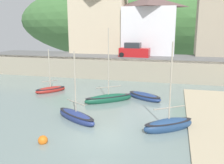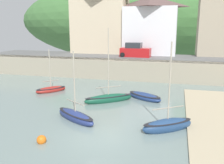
{
  "view_description": "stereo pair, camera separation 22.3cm",
  "coord_description": "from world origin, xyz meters",
  "px_view_note": "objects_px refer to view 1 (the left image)",
  "views": [
    {
      "loc": [
        3.95,
        -13.12,
        6.47
      ],
      "look_at": [
        -1.41,
        7.8,
        1.62
      ],
      "focal_mm": 39.65,
      "sensor_mm": 36.0,
      "label": 1
    },
    {
      "loc": [
        4.17,
        -13.06,
        6.47
      ],
      "look_at": [
        -1.41,
        7.8,
        1.62
      ],
      "focal_mm": 39.65,
      "sensor_mm": 36.0,
      "label": 2
    }
  ],
  "objects_px": {
    "sailboat_tall_mast": "(144,96)",
    "parked_car_near_slipway": "(134,51)",
    "waterfront_building_centre": "(150,25)",
    "dinghy_open_wooden": "(109,98)",
    "sailboat_far_left": "(51,89)",
    "mooring_buoy": "(43,140)",
    "sailboat_white_hull": "(168,125)",
    "sailboat_blue_trim": "(76,116)",
    "waterfront_building_left": "(99,18)",
    "waterfront_building_right": "(222,15)"
  },
  "relations": [
    {
      "from": "sailboat_blue_trim",
      "to": "dinghy_open_wooden",
      "type": "relative_size",
      "value": 0.77
    },
    {
      "from": "sailboat_far_left",
      "to": "sailboat_tall_mast",
      "type": "bearing_deg",
      "value": -50.9
    },
    {
      "from": "waterfront_building_left",
      "to": "waterfront_building_right",
      "type": "xyz_separation_m",
      "value": [
        18.0,
        0.0,
        0.24
      ]
    },
    {
      "from": "dinghy_open_wooden",
      "to": "sailboat_blue_trim",
      "type": "bearing_deg",
      "value": -139.4
    },
    {
      "from": "sailboat_tall_mast",
      "to": "sailboat_far_left",
      "type": "xyz_separation_m",
      "value": [
        -9.57,
        0.15,
        0.01
      ]
    },
    {
      "from": "waterfront_building_right",
      "to": "sailboat_far_left",
      "type": "bearing_deg",
      "value": -138.02
    },
    {
      "from": "parked_car_near_slipway",
      "to": "mooring_buoy",
      "type": "distance_m",
      "value": 22.49
    },
    {
      "from": "dinghy_open_wooden",
      "to": "waterfront_building_left",
      "type": "bearing_deg",
      "value": 72.6
    },
    {
      "from": "sailboat_far_left",
      "to": "sailboat_blue_trim",
      "type": "bearing_deg",
      "value": -100.23
    },
    {
      "from": "waterfront_building_right",
      "to": "sailboat_far_left",
      "type": "xyz_separation_m",
      "value": [
        -18.13,
        -16.32,
        -7.85
      ]
    },
    {
      "from": "sailboat_tall_mast",
      "to": "sailboat_blue_trim",
      "type": "bearing_deg",
      "value": -89.67
    },
    {
      "from": "sailboat_white_hull",
      "to": "mooring_buoy",
      "type": "relative_size",
      "value": 10.56
    },
    {
      "from": "sailboat_tall_mast",
      "to": "parked_car_near_slipway",
      "type": "height_order",
      "value": "parked_car_near_slipway"
    },
    {
      "from": "waterfront_building_right",
      "to": "dinghy_open_wooden",
      "type": "xyz_separation_m",
      "value": [
        -11.52,
        -18.14,
        -7.78
      ]
    },
    {
      "from": "waterfront_building_right",
      "to": "parked_car_near_slipway",
      "type": "bearing_deg",
      "value": -158.74
    },
    {
      "from": "waterfront_building_right",
      "to": "parked_car_near_slipway",
      "type": "xyz_separation_m",
      "value": [
        -11.57,
        -4.5,
        -4.89
      ]
    },
    {
      "from": "waterfront_building_left",
      "to": "waterfront_building_centre",
      "type": "xyz_separation_m",
      "value": [
        7.98,
        0.0,
        -1.15
      ]
    },
    {
      "from": "waterfront_building_centre",
      "to": "sailboat_far_left",
      "type": "distance_m",
      "value": 19.33
    },
    {
      "from": "sailboat_blue_trim",
      "to": "waterfront_building_right",
      "type": "bearing_deg",
      "value": 92.66
    },
    {
      "from": "waterfront_building_left",
      "to": "dinghy_open_wooden",
      "type": "distance_m",
      "value": 20.68
    },
    {
      "from": "waterfront_building_right",
      "to": "sailboat_blue_trim",
      "type": "height_order",
      "value": "waterfront_building_right"
    },
    {
      "from": "waterfront_building_centre",
      "to": "dinghy_open_wooden",
      "type": "height_order",
      "value": "waterfront_building_centre"
    },
    {
      "from": "waterfront_building_left",
      "to": "sailboat_blue_trim",
      "type": "relative_size",
      "value": 2.11
    },
    {
      "from": "sailboat_white_hull",
      "to": "parked_car_near_slipway",
      "type": "distance_m",
      "value": 19.54
    },
    {
      "from": "sailboat_white_hull",
      "to": "sailboat_tall_mast",
      "type": "bearing_deg",
      "value": 73.75
    },
    {
      "from": "parked_car_near_slipway",
      "to": "waterfront_building_centre",
      "type": "bearing_deg",
      "value": 73.8
    },
    {
      "from": "sailboat_blue_trim",
      "to": "mooring_buoy",
      "type": "relative_size",
      "value": 9.21
    },
    {
      "from": "waterfront_building_centre",
      "to": "dinghy_open_wooden",
      "type": "relative_size",
      "value": 1.29
    },
    {
      "from": "waterfront_building_left",
      "to": "parked_car_near_slipway",
      "type": "xyz_separation_m",
      "value": [
        6.43,
        -4.5,
        -4.64
      ]
    },
    {
      "from": "waterfront_building_right",
      "to": "sailboat_far_left",
      "type": "distance_m",
      "value": 25.63
    },
    {
      "from": "sailboat_far_left",
      "to": "dinghy_open_wooden",
      "type": "bearing_deg",
      "value": -65.39
    },
    {
      "from": "waterfront_building_left",
      "to": "mooring_buoy",
      "type": "distance_m",
      "value": 28.25
    },
    {
      "from": "waterfront_building_left",
      "to": "waterfront_building_right",
      "type": "relative_size",
      "value": 0.96
    },
    {
      "from": "sailboat_blue_trim",
      "to": "mooring_buoy",
      "type": "height_order",
      "value": "sailboat_blue_trim"
    },
    {
      "from": "sailboat_far_left",
      "to": "parked_car_near_slipway",
      "type": "height_order",
      "value": "parked_car_near_slipway"
    },
    {
      "from": "waterfront_building_centre",
      "to": "waterfront_building_right",
      "type": "relative_size",
      "value": 0.76
    },
    {
      "from": "waterfront_building_left",
      "to": "sailboat_blue_trim",
      "type": "bearing_deg",
      "value": -76.76
    },
    {
      "from": "sailboat_blue_trim",
      "to": "parked_car_near_slipway",
      "type": "bearing_deg",
      "value": 118.2
    },
    {
      "from": "sailboat_far_left",
      "to": "parked_car_near_slipway",
      "type": "relative_size",
      "value": 1.07
    },
    {
      "from": "sailboat_far_left",
      "to": "waterfront_building_centre",
      "type": "bearing_deg",
      "value": 13.58
    },
    {
      "from": "mooring_buoy",
      "to": "sailboat_far_left",
      "type": "bearing_deg",
      "value": 115.92
    },
    {
      "from": "sailboat_tall_mast",
      "to": "sailboat_white_hull",
      "type": "xyz_separation_m",
      "value": [
        2.35,
        -6.6,
        0.11
      ]
    },
    {
      "from": "dinghy_open_wooden",
      "to": "parked_car_near_slipway",
      "type": "distance_m",
      "value": 13.94
    },
    {
      "from": "mooring_buoy",
      "to": "waterfront_building_right",
      "type": "bearing_deg",
      "value": 63.95
    },
    {
      "from": "waterfront_building_centre",
      "to": "sailboat_white_hull",
      "type": "height_order",
      "value": "waterfront_building_centre"
    },
    {
      "from": "waterfront_building_centre",
      "to": "waterfront_building_left",
      "type": "bearing_deg",
      "value": -180.0
    },
    {
      "from": "sailboat_tall_mast",
      "to": "sailboat_far_left",
      "type": "relative_size",
      "value": 0.83
    },
    {
      "from": "waterfront_building_right",
      "to": "parked_car_near_slipway",
      "type": "distance_m",
      "value": 13.34
    },
    {
      "from": "waterfront_building_left",
      "to": "mooring_buoy",
      "type": "bearing_deg",
      "value": -79.56
    },
    {
      "from": "sailboat_tall_mast",
      "to": "parked_car_near_slipway",
      "type": "distance_m",
      "value": 12.7
    }
  ]
}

